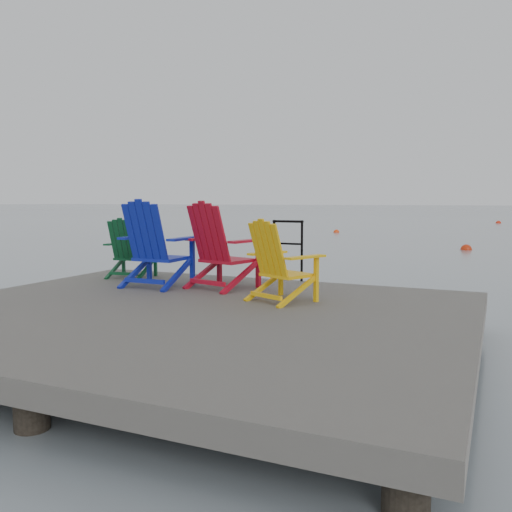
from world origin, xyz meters
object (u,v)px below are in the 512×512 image
at_px(buoy_a, 466,250).
at_px(chair_yellow, 279,261).
at_px(buoy_b, 336,232).
at_px(handrail, 288,244).
at_px(chair_blue, 155,244).
at_px(chair_green, 130,249).
at_px(chair_red, 220,246).
at_px(buoy_d, 498,223).

bearing_deg(buoy_a, chair_yellow, -95.49).
bearing_deg(buoy_b, handrail, -76.24).
bearing_deg(chair_blue, buoy_b, 98.76).
height_order(chair_green, chair_yellow, chair_yellow).
xyz_separation_m(chair_blue, buoy_b, (-3.55, 21.77, -1.09)).
relative_size(chair_red, buoy_d, 2.94).
bearing_deg(chair_red, buoy_b, 115.99).
height_order(chair_blue, buoy_d, chair_blue).
xyz_separation_m(chair_yellow, buoy_b, (-5.53, 22.10, -0.98)).
xyz_separation_m(chair_red, chair_yellow, (1.08, -0.57, -0.10)).
distance_m(chair_green, buoy_b, 21.39).
bearing_deg(buoy_d, buoy_b, -115.64).
relative_size(buoy_a, buoy_d, 0.98).
height_order(chair_green, buoy_b, chair_green).
bearing_deg(chair_green, chair_yellow, -25.73).
distance_m(handrail, chair_blue, 1.96).
bearing_deg(handrail, chair_yellow, -72.48).
distance_m(chair_blue, buoy_d, 38.35).
relative_size(buoy_a, buoy_b, 1.20).
xyz_separation_m(chair_blue, chair_yellow, (1.98, -0.33, -0.11)).
relative_size(chair_yellow, buoy_d, 2.44).
bearing_deg(chair_blue, buoy_a, 75.82).
bearing_deg(chair_red, buoy_d, 99.21).
height_order(chair_yellow, buoy_d, chair_yellow).
relative_size(chair_blue, buoy_d, 3.00).
height_order(chair_green, chair_blue, chair_blue).
bearing_deg(buoy_d, chair_yellow, -93.44).
height_order(handrail, buoy_d, handrail).
height_order(handrail, buoy_b, handrail).
distance_m(buoy_b, buoy_d, 18.11).
xyz_separation_m(chair_green, chair_red, (1.75, -0.33, 0.12)).
height_order(handrail, chair_green, handrail).
bearing_deg(chair_yellow, chair_red, 176.84).
bearing_deg(buoy_d, chair_red, -95.12).
height_order(buoy_b, buoy_d, buoy_d).
height_order(chair_green, chair_red, chair_red).
bearing_deg(buoy_b, chair_blue, -80.73).
bearing_deg(buoy_b, chair_yellow, -75.96).
bearing_deg(buoy_a, chair_red, -100.26).
xyz_separation_m(chair_blue, chair_red, (0.89, 0.23, -0.01)).
bearing_deg(chair_blue, chair_red, 14.19).
bearing_deg(chair_green, buoy_a, 64.19).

